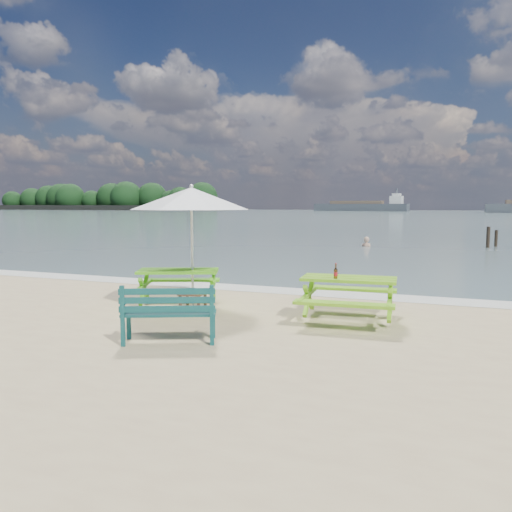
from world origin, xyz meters
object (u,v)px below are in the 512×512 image
at_px(beer_bottle, 336,274).
at_px(park_bench, 169,325).
at_px(picnic_table_left, 178,289).
at_px(swimmer, 366,253).
at_px(side_table, 193,299).
at_px(patio_umbrella, 191,199).
at_px(picnic_table_right, 348,300).

bearing_deg(beer_bottle, park_bench, -134.57).
bearing_deg(picnic_table_left, swimmer, 84.99).
height_order(side_table, patio_umbrella, patio_umbrella).
height_order(picnic_table_left, beer_bottle, beer_bottle).
xyz_separation_m(side_table, beer_bottle, (2.98, -0.29, 0.71)).
relative_size(picnic_table_left, swimmer, 1.39).
bearing_deg(beer_bottle, side_table, 174.47).
distance_m(park_bench, beer_bottle, 3.04).
xyz_separation_m(picnic_table_right, patio_umbrella, (-3.17, 0.07, 1.82)).
xyz_separation_m(picnic_table_left, park_bench, (1.17, -2.33, -0.10)).
xyz_separation_m(patio_umbrella, beer_bottle, (2.98, -0.29, -1.32)).
relative_size(picnic_table_right, park_bench, 1.32).
bearing_deg(side_table, picnic_table_right, -1.20).
xyz_separation_m(picnic_table_right, side_table, (-3.17, 0.07, -0.21)).
distance_m(side_table, patio_umbrella, 2.03).
bearing_deg(beer_bottle, picnic_table_left, 176.31).
bearing_deg(swimmer, beer_bottle, -83.53).
bearing_deg(picnic_table_right, beer_bottle, -130.83).
bearing_deg(beer_bottle, picnic_table_right, 49.17).
relative_size(picnic_table_left, patio_umbrella, 0.83).
distance_m(picnic_table_right, swimmer, 16.25).
relative_size(picnic_table_right, patio_umbrella, 0.72).
bearing_deg(picnic_table_right, park_bench, -134.24).
relative_size(patio_umbrella, swimmer, 1.68).
distance_m(picnic_table_right, side_table, 3.18).
distance_m(picnic_table_left, swimmer, 16.20).
bearing_deg(park_bench, picnic_table_right, 45.76).
xyz_separation_m(patio_umbrella, swimmer, (1.13, 16.04, -2.52)).
relative_size(picnic_table_left, beer_bottle, 8.45).
bearing_deg(patio_umbrella, side_table, 0.00).
height_order(picnic_table_left, park_bench, park_bench).
bearing_deg(park_bench, side_table, 110.16).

